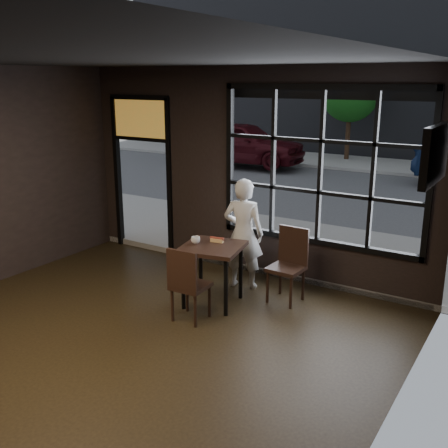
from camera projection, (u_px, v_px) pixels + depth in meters
The scene contains 14 objects.
floor at pixel (85, 368), 5.65m from camera, with size 6.00×7.00×0.02m, color black.
ceiling at pixel (59, 56), 4.79m from camera, with size 6.00×7.00×0.02m, color black.
wall_right at pixel (371, 286), 3.69m from camera, with size 0.04×7.00×3.20m, color black.
window_frame at pixel (321, 167), 7.41m from camera, with size 3.06×0.12×2.28m, color black.
stained_transom at pixel (141, 118), 8.95m from camera, with size 1.20×0.06×0.70m, color orange.
cafe_table at pixel (213, 274), 7.16m from camera, with size 0.78×0.78×0.85m, color black.
chair_near at pixel (191, 283), 6.67m from camera, with size 0.43×0.43×0.99m, color black.
chair_window at pixel (286, 266), 7.21m from camera, with size 0.45×0.45×1.03m, color black.
man at pixel (243, 234), 7.65m from camera, with size 0.60×0.39×1.64m, color silver.
hotdog at pixel (217, 240), 7.18m from camera, with size 0.20×0.08×0.06m, color tan, non-canonical shape.
cup at pixel (196, 240), 7.11m from camera, with size 0.12×0.12×0.10m, color silver.
tv at pixel (435, 154), 5.40m from camera, with size 0.12×1.04×0.61m, color black.
maroon_car at pixel (242, 143), 18.16m from camera, with size 1.77×4.39×1.50m, color #3C0B10.
tree_left at pixel (350, 94), 18.92m from camera, with size 2.05×2.05×3.50m.
Camera 1 is at (3.94, -3.46, 3.01)m, focal length 42.00 mm.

